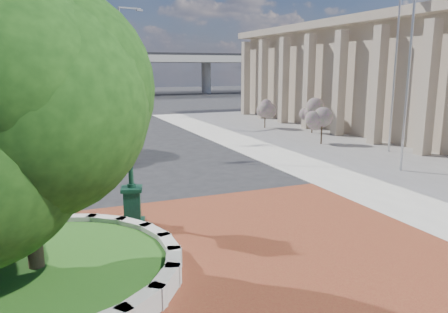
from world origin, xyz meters
The scene contains 17 objects.
ground centered at (0.00, 0.00, 0.00)m, with size 200.00×200.00×0.00m, color black.
plaza centered at (0.00, -1.00, 0.02)m, with size 12.00×12.00×0.04m, color maroon.
sidewalk centered at (16.00, 10.00, 0.02)m, with size 20.00×50.00×0.04m, color #9E9B93.
planter_wall centered at (-2.71, 0.00, 0.27)m, with size 2.96×6.77×0.54m.
grass_bed centered at (-5.00, 0.00, 0.20)m, with size 6.10×6.10×0.40m, color #1E3F12.
overpass centered at (-0.22, 70.00, 6.54)m, with size 90.00×12.00×7.50m.
tree_planter centered at (-5.00, 0.00, 3.72)m, with size 5.20×5.20×6.33m.
tree_street centered at (-4.00, 18.00, 3.24)m, with size 4.40×4.40×5.45m.
post_clock centered at (-2.17, 3.00, 2.45)m, with size 1.09×1.09×4.46m.
parked_car centered at (0.82, 36.59, 0.74)m, with size 1.76×4.37×1.49m, color #550C13.
flagpole_a centered at (11.38, 5.40, 5.32)m, with size 1.63×0.18×10.39m.
flagpole_b centered at (14.46, 9.52, 5.32)m, with size 1.63×0.18×10.38m.
street_lamp_near centered at (2.30, 29.28, 5.93)m, with size 2.25×0.67×10.12m.
street_lamp_far centered at (-1.32, 41.37, 6.03)m, with size 2.18×1.10×10.29m.
shrub_near centered at (12.19, 13.24, 1.59)m, with size 1.20×1.20×2.20m.
shrub_mid centered at (14.43, 17.69, 1.59)m, with size 1.20×1.20×2.20m.
shrub_far centered at (12.42, 21.64, 1.59)m, with size 1.20×1.20×2.20m.
Camera 1 is at (-4.57, -10.51, 5.00)m, focal length 35.00 mm.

